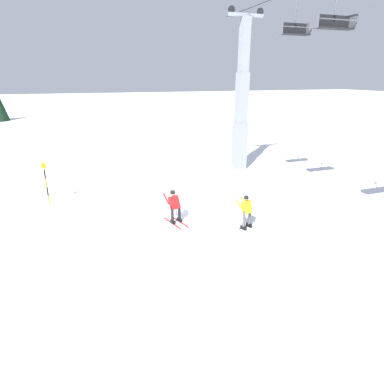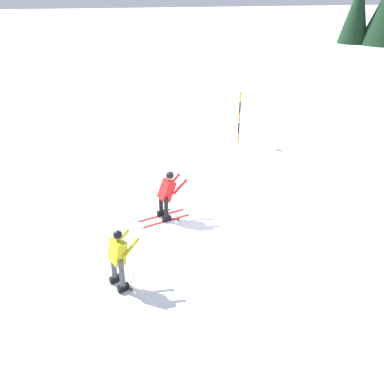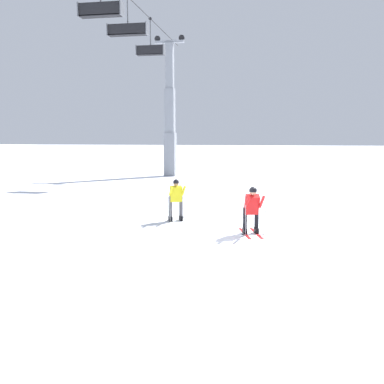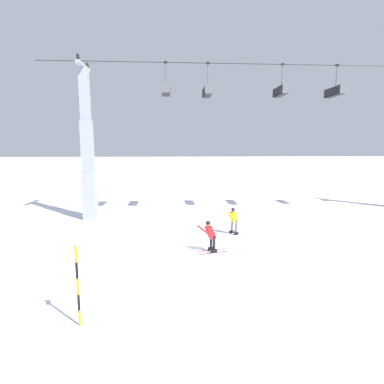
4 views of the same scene
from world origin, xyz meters
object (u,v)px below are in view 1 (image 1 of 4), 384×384
at_px(chairlift_seat_second, 333,21).
at_px(trail_marker_pole, 46,181).
at_px(lift_tower_near, 241,108).
at_px(chairlift_seat_nearest, 294,28).
at_px(skier_distant_uphill, 246,210).
at_px(skier_carving_main, 174,204).

height_order(chairlift_seat_second, trail_marker_pole, chairlift_seat_second).
bearing_deg(lift_tower_near, chairlift_seat_second, 0.00).
height_order(chairlift_seat_nearest, trail_marker_pole, chairlift_seat_nearest).
relative_size(chairlift_seat_second, trail_marker_pole, 0.92).
xyz_separation_m(chairlift_seat_second, trail_marker_pole, (-4.94, -12.79, -7.39)).
relative_size(lift_tower_near, chairlift_seat_nearest, 5.04).
height_order(chairlift_seat_second, skier_distant_uphill, chairlift_seat_second).
bearing_deg(chairlift_seat_nearest, trail_marker_pole, -99.59).
xyz_separation_m(lift_tower_near, chairlift_seat_second, (8.03, 0.00, 4.31)).
xyz_separation_m(skier_carving_main, skier_distant_uphill, (1.68, 2.82, -0.01)).
height_order(lift_tower_near, skier_distant_uphill, lift_tower_near).
bearing_deg(skier_carving_main, trail_marker_pole, -127.49).
bearing_deg(chairlift_seat_second, trail_marker_pole, -111.12).
bearing_deg(skier_carving_main, chairlift_seat_second, 85.44).
distance_m(lift_tower_near, chairlift_seat_second, 9.11).
height_order(trail_marker_pole, skier_distant_uphill, trail_marker_pole).
relative_size(chairlift_seat_nearest, skier_distant_uphill, 1.22).
bearing_deg(skier_distant_uphill, lift_tower_near, 154.99).
distance_m(skier_carving_main, lift_tower_near, 10.86).
bearing_deg(chairlift_seat_nearest, lift_tower_near, 180.00).
bearing_deg(skier_distant_uphill, skier_carving_main, -120.85).
xyz_separation_m(skier_carving_main, chairlift_seat_nearest, (-2.21, 7.09, 7.83)).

